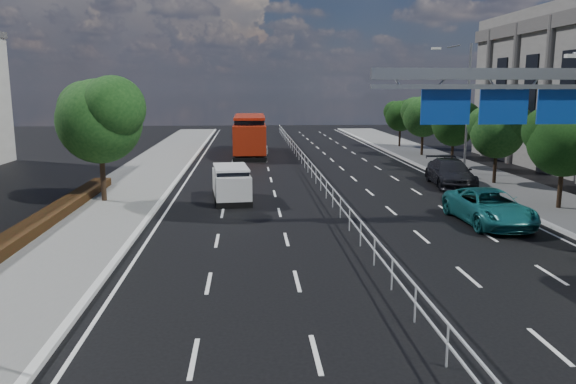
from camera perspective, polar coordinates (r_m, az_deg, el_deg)
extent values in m
plane|color=black|center=(14.10, 14.64, -15.29)|extent=(160.00, 160.00, 0.00)
cube|color=silver|center=(14.19, -23.89, -15.39)|extent=(0.25, 140.00, 0.15)
cube|color=silver|center=(35.11, 3.00, 2.25)|extent=(0.05, 85.00, 0.05)
cube|color=silver|center=(35.18, 2.99, 1.53)|extent=(0.05, 85.00, 0.05)
cube|color=gray|center=(24.11, 20.57, 11.18)|extent=(10.20, 0.25, 0.45)
cube|color=gray|center=(24.10, 20.50, 9.99)|extent=(10.20, 0.18, 0.18)
cube|color=silver|center=(25.51, 26.96, 12.22)|extent=(0.60, 0.25, 0.15)
cube|color=#0D3999|center=(25.55, 25.99, 7.79)|extent=(2.00, 0.08, 1.40)
cube|color=white|center=(25.59, 25.93, 7.80)|extent=(1.80, 0.02, 1.20)
cube|color=#0D3999|center=(24.44, 21.06, 8.07)|extent=(2.00, 0.08, 1.40)
cube|color=white|center=(24.49, 21.01, 8.08)|extent=(1.80, 0.02, 1.20)
cube|color=#0D3999|center=(23.53, 15.71, 8.31)|extent=(2.00, 0.08, 1.40)
cube|color=white|center=(23.58, 15.66, 8.32)|extent=(1.80, 0.02, 1.20)
cylinder|color=gray|center=(40.90, 17.76, 7.88)|extent=(0.16, 0.16, 9.00)
cylinder|color=gray|center=(40.53, 16.49, 14.01)|extent=(0.10, 2.40, 0.10)
cube|color=silver|center=(40.12, 14.83, 13.92)|extent=(0.60, 0.25, 0.15)
cylinder|color=black|center=(31.25, -18.32, 2.09)|extent=(0.28, 0.28, 3.50)
sphere|color=#103411|center=(31.00, -18.60, 6.83)|extent=(4.40, 4.40, 4.40)
sphere|color=#103411|center=(30.11, -17.35, 8.14)|extent=(3.30, 3.30, 3.30)
sphere|color=#103411|center=(31.80, -19.72, 7.85)|extent=(3.08, 3.08, 3.08)
cylinder|color=black|center=(31.03, 25.95, 0.84)|extent=(0.22, 0.22, 2.80)
sphere|color=black|center=(30.79, 26.26, 4.65)|extent=(3.50, 3.50, 3.50)
sphere|color=black|center=(30.91, 24.85, 5.61)|extent=(2.45, 2.45, 2.45)
cylinder|color=black|center=(37.64, 20.30, 2.71)|extent=(0.22, 0.22, 2.70)
sphere|color=#103411|center=(37.44, 20.49, 5.74)|extent=(3.30, 3.30, 3.30)
sphere|color=#103411|center=(37.24, 21.79, 6.47)|extent=(2.48, 2.48, 2.47)
sphere|color=#103411|center=(37.63, 19.42, 6.49)|extent=(2.31, 2.31, 2.31)
cylinder|color=black|center=(44.53, 16.36, 4.03)|extent=(0.21, 0.21, 2.65)
sphere|color=black|center=(44.36, 16.49, 6.54)|extent=(3.20, 3.20, 3.20)
sphere|color=black|center=(44.11, 17.53, 7.16)|extent=(2.40, 2.40, 2.40)
sphere|color=black|center=(44.60, 15.62, 7.15)|extent=(2.24, 2.24, 2.24)
cylinder|color=black|center=(51.58, 13.48, 5.11)|extent=(0.23, 0.23, 2.85)
sphere|color=#103411|center=(51.43, 13.58, 7.45)|extent=(3.60, 3.60, 3.60)
sphere|color=#103411|center=(51.12, 14.57, 8.03)|extent=(2.70, 2.70, 2.70)
sphere|color=#103411|center=(51.74, 12.75, 8.01)|extent=(2.52, 2.52, 2.52)
cylinder|color=black|center=(58.76, 11.29, 5.71)|extent=(0.21, 0.21, 2.60)
sphere|color=black|center=(58.63, 11.35, 7.58)|extent=(3.10, 3.10, 3.10)
sphere|color=black|center=(58.33, 12.09, 8.05)|extent=(2.32, 2.33, 2.32)
sphere|color=black|center=(58.92, 10.73, 8.03)|extent=(2.17, 2.17, 2.17)
cube|color=black|center=(30.78, -5.77, -0.56)|extent=(2.31, 4.49, 0.31)
cube|color=silver|center=(30.65, -5.79, 0.81)|extent=(2.26, 4.40, 1.28)
cube|color=black|center=(30.55, -5.82, 1.99)|extent=(1.99, 3.21, 0.56)
cube|color=silver|center=(30.51, -5.83, 2.51)|extent=(2.09, 3.47, 0.11)
cylinder|color=black|center=(29.33, -7.06, -0.82)|extent=(0.33, 0.66, 0.64)
cylinder|color=black|center=(29.45, -4.07, -0.72)|extent=(0.33, 0.66, 0.64)
cylinder|color=black|center=(32.08, -7.33, 0.15)|extent=(0.33, 0.66, 0.64)
cylinder|color=black|center=(32.18, -4.60, 0.24)|extent=(0.33, 0.66, 0.64)
cube|color=black|center=(52.26, -3.88, 4.07)|extent=(2.93, 11.90, 0.35)
cube|color=#981E0B|center=(52.11, -3.90, 5.74)|extent=(2.87, 11.66, 2.41)
cube|color=black|center=(52.02, -3.92, 7.06)|extent=(2.62, 8.40, 1.06)
cube|color=#981E0B|center=(51.99, -3.93, 7.65)|extent=(2.74, 9.10, 0.21)
cylinder|color=black|center=(48.44, -5.28, 3.76)|extent=(0.32, 0.73, 0.73)
cylinder|color=black|center=(48.43, -2.52, 3.80)|extent=(0.32, 0.73, 0.73)
cylinder|color=black|center=(56.08, -5.06, 4.69)|extent=(0.32, 0.73, 0.73)
cylinder|color=black|center=(56.06, -2.67, 4.72)|extent=(0.32, 0.73, 0.73)
imported|color=#AFB3B7|center=(50.49, -3.00, 4.41)|extent=(1.88, 4.01, 1.33)
imported|color=black|center=(70.53, -4.48, 6.16)|extent=(1.72, 4.24, 1.37)
imported|color=#155E61|center=(26.82, 19.76, -1.45)|extent=(2.71, 5.62, 1.55)
imported|color=black|center=(36.50, 16.17, 1.89)|extent=(2.87, 5.88, 1.65)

